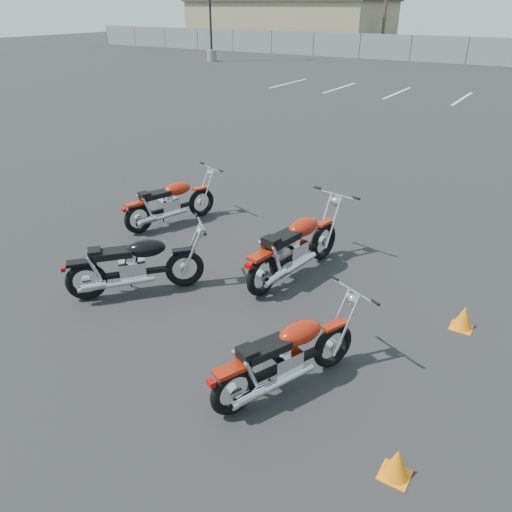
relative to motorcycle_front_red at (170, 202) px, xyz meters
The scene contains 10 objects.
ground 3.31m from the motorcycle_front_red, 37.06° to the right, with size 120.00×120.00×0.00m, color black.
motorcycle_front_red is the anchor object (origin of this frame).
motorcycle_second_black 2.59m from the motorcycle_front_red, 60.33° to the right, with size 1.68×1.80×1.02m.
motorcycle_third_red 3.06m from the motorcycle_front_red, 10.23° to the right, with size 0.87×2.26×1.11m.
motorcycle_rear_red 5.07m from the motorcycle_front_red, 34.69° to the right, with size 1.17×1.94×0.97m.
training_cone_near 5.62m from the motorcycle_front_red, ahead, with size 0.28×0.28×0.33m.
training_cone_far 6.53m from the motorcycle_front_red, 31.13° to the right, with size 0.27×0.27×0.32m.
light_pole_west 30.80m from the motorcycle_front_red, 125.36° to the left, with size 0.80×0.70×10.89m.
tan_building_west 44.50m from the motorcycle_front_red, 115.84° to the left, with size 18.40×10.40×4.30m.
parking_line_stripes 18.03m from the motorcycle_front_red, 89.63° to the left, with size 15.12×4.00×0.01m.
Camera 1 is at (3.58, -4.75, 3.87)m, focal length 35.00 mm.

